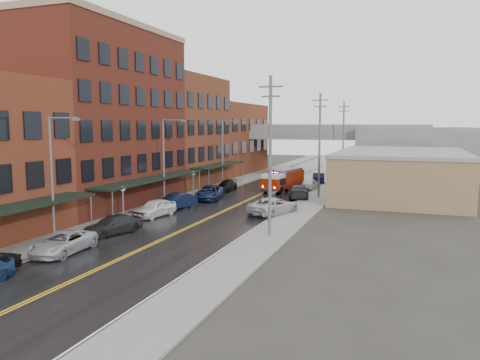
% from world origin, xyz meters
% --- Properties ---
extents(ground, '(220.00, 220.00, 0.00)m').
position_xyz_m(ground, '(0.00, 0.00, 0.00)').
color(ground, '#2D2B26').
rests_on(ground, ground).
extents(road, '(11.00, 160.00, 0.02)m').
position_xyz_m(road, '(0.00, 30.00, 0.01)').
color(road, black).
rests_on(road, ground).
extents(sidewalk_left, '(3.00, 160.00, 0.15)m').
position_xyz_m(sidewalk_left, '(-7.30, 30.00, 0.07)').
color(sidewalk_left, slate).
rests_on(sidewalk_left, ground).
extents(sidewalk_right, '(3.00, 160.00, 0.15)m').
position_xyz_m(sidewalk_right, '(7.30, 30.00, 0.07)').
color(sidewalk_right, slate).
rests_on(sidewalk_right, ground).
extents(curb_left, '(0.30, 160.00, 0.15)m').
position_xyz_m(curb_left, '(-5.65, 30.00, 0.07)').
color(curb_left, gray).
rests_on(curb_left, ground).
extents(curb_right, '(0.30, 160.00, 0.15)m').
position_xyz_m(curb_right, '(5.65, 30.00, 0.07)').
color(curb_right, gray).
rests_on(curb_right, ground).
extents(brick_building_b, '(9.00, 20.00, 18.00)m').
position_xyz_m(brick_building_b, '(-13.30, 23.00, 9.00)').
color(brick_building_b, '#512315').
rests_on(brick_building_b, ground).
extents(brick_building_c, '(9.00, 15.00, 15.00)m').
position_xyz_m(brick_building_c, '(-13.30, 40.50, 7.50)').
color(brick_building_c, brown).
rests_on(brick_building_c, ground).
extents(brick_building_far, '(9.00, 20.00, 12.00)m').
position_xyz_m(brick_building_far, '(-13.30, 58.00, 6.00)').
color(brick_building_far, brown).
rests_on(brick_building_far, ground).
extents(tan_building, '(14.00, 22.00, 5.00)m').
position_xyz_m(tan_building, '(16.00, 40.00, 2.50)').
color(tan_building, '#92774E').
rests_on(tan_building, ground).
extents(right_far_block, '(18.00, 30.00, 8.00)m').
position_xyz_m(right_far_block, '(18.00, 70.00, 4.00)').
color(right_far_block, slate).
rests_on(right_far_block, ground).
extents(awning_1, '(2.60, 18.00, 3.09)m').
position_xyz_m(awning_1, '(-7.49, 23.00, 2.99)').
color(awning_1, black).
rests_on(awning_1, ground).
extents(awning_2, '(2.60, 13.00, 3.09)m').
position_xyz_m(awning_2, '(-7.49, 40.50, 2.99)').
color(awning_2, black).
rests_on(awning_2, ground).
extents(globe_lamp_1, '(0.44, 0.44, 3.12)m').
position_xyz_m(globe_lamp_1, '(-6.40, 16.00, 2.31)').
color(globe_lamp_1, '#59595B').
rests_on(globe_lamp_1, ground).
extents(globe_lamp_2, '(0.44, 0.44, 3.12)m').
position_xyz_m(globe_lamp_2, '(-6.40, 30.00, 2.31)').
color(globe_lamp_2, '#59595B').
rests_on(globe_lamp_2, ground).
extents(street_lamp_0, '(2.64, 0.22, 9.00)m').
position_xyz_m(street_lamp_0, '(-6.55, 8.00, 5.19)').
color(street_lamp_0, '#59595B').
rests_on(street_lamp_0, ground).
extents(street_lamp_1, '(2.64, 0.22, 9.00)m').
position_xyz_m(street_lamp_1, '(-6.55, 24.00, 5.19)').
color(street_lamp_1, '#59595B').
rests_on(street_lamp_1, ground).
extents(street_lamp_2, '(2.64, 0.22, 9.00)m').
position_xyz_m(street_lamp_2, '(-6.55, 40.00, 5.19)').
color(street_lamp_2, '#59595B').
rests_on(street_lamp_2, ground).
extents(utility_pole_0, '(1.80, 0.24, 12.00)m').
position_xyz_m(utility_pole_0, '(7.20, 15.00, 6.31)').
color(utility_pole_0, '#59595B').
rests_on(utility_pole_0, ground).
extents(utility_pole_1, '(1.80, 0.24, 12.00)m').
position_xyz_m(utility_pole_1, '(7.20, 35.00, 6.31)').
color(utility_pole_1, '#59595B').
rests_on(utility_pole_1, ground).
extents(utility_pole_2, '(1.80, 0.24, 12.00)m').
position_xyz_m(utility_pole_2, '(7.20, 55.00, 6.31)').
color(utility_pole_2, '#59595B').
rests_on(utility_pole_2, ground).
extents(overpass, '(40.00, 10.00, 7.50)m').
position_xyz_m(overpass, '(0.00, 62.00, 5.99)').
color(overpass, slate).
rests_on(overpass, ground).
extents(fire_truck, '(4.31, 7.95, 2.78)m').
position_xyz_m(fire_truck, '(1.78, 39.43, 1.50)').
color(fire_truck, '#981D07').
rests_on(fire_truck, ground).
extents(parked_car_left_2, '(2.72, 5.29, 1.43)m').
position_xyz_m(parked_car_left_2, '(-4.34, 6.02, 0.71)').
color(parked_car_left_2, '#B0B2B9').
rests_on(parked_car_left_2, ground).
extents(parked_car_left_3, '(3.52, 5.29, 1.42)m').
position_xyz_m(parked_car_left_3, '(-4.51, 11.75, 0.71)').
color(parked_car_left_3, '#242326').
rests_on(parked_car_left_3, ground).
extents(parked_car_left_4, '(2.57, 4.92, 1.60)m').
position_xyz_m(parked_car_left_4, '(-5.00, 19.00, 0.80)').
color(parked_car_left_4, white).
rests_on(parked_car_left_4, ground).
extents(parked_car_left_5, '(2.98, 5.02, 1.56)m').
position_xyz_m(parked_car_left_5, '(-5.00, 23.06, 0.78)').
color(parked_car_left_5, '#0E1733').
rests_on(parked_car_left_5, ground).
extents(parked_car_left_6, '(3.80, 6.06, 1.56)m').
position_xyz_m(parked_car_left_6, '(-4.30, 29.90, 0.78)').
color(parked_car_left_6, '#122045').
rests_on(parked_car_left_6, ground).
extents(parked_car_left_7, '(2.08, 4.64, 1.32)m').
position_xyz_m(parked_car_left_7, '(-5.00, 36.97, 0.66)').
color(parked_car_left_7, black).
rests_on(parked_car_left_7, ground).
extents(parked_car_right_0, '(4.44, 6.38, 1.62)m').
position_xyz_m(parked_car_right_0, '(5.00, 23.80, 0.81)').
color(parked_car_right_0, '#B5BABE').
rests_on(parked_car_right_0, ground).
extents(parked_car_right_1, '(3.49, 5.96, 1.62)m').
position_xyz_m(parked_car_right_1, '(5.00, 34.20, 0.81)').
color(parked_car_right_1, '#242426').
rests_on(parked_car_right_1, ground).
extents(parked_car_right_2, '(2.12, 4.51, 1.49)m').
position_xyz_m(parked_car_right_2, '(4.87, 41.80, 0.75)').
color(parked_car_right_2, silver).
rests_on(parked_car_right_2, ground).
extents(parked_car_right_3, '(2.53, 4.93, 1.55)m').
position_xyz_m(parked_car_right_3, '(4.62, 48.78, 0.77)').
color(parked_car_right_3, black).
rests_on(parked_car_right_3, ground).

